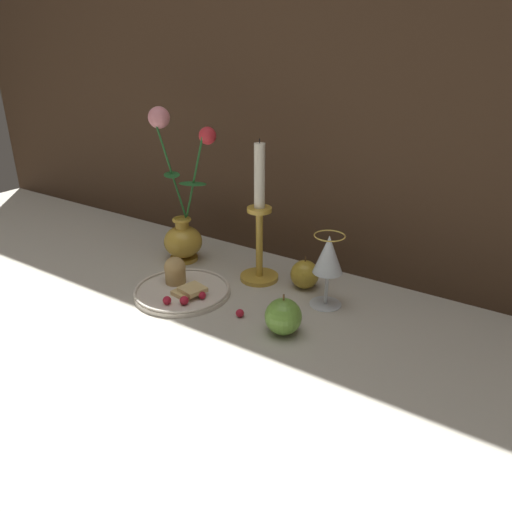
# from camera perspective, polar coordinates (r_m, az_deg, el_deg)

# --- Properties ---
(ground_plane) EXTENTS (2.40, 2.40, 0.00)m
(ground_plane) POSITION_cam_1_polar(r_m,az_deg,el_deg) (1.14, -2.64, -4.37)
(ground_plane) COLOR #B7B2A3
(ground_plane) RESTS_ON ground
(wall_back) EXTENTS (2.40, 0.04, 1.20)m
(wall_back) POSITION_cam_1_polar(r_m,az_deg,el_deg) (1.23, 4.94, 26.65)
(wall_back) COLOR #422D1E
(wall_back) RESTS_ON ground_plane
(vase) EXTENTS (0.20, 0.10, 0.38)m
(vase) POSITION_cam_1_polar(r_m,az_deg,el_deg) (1.29, -8.52, 4.24)
(vase) COLOR gold
(vase) RESTS_ON ground_plane
(plate_with_pastries) EXTENTS (0.22, 0.22, 0.07)m
(plate_with_pastries) POSITION_cam_1_polar(r_m,az_deg,el_deg) (1.15, -8.57, -3.50)
(plate_with_pastries) COLOR silver
(plate_with_pastries) RESTS_ON ground_plane
(wine_glass) EXTENTS (0.07, 0.07, 0.16)m
(wine_glass) POSITION_cam_1_polar(r_m,az_deg,el_deg) (1.06, 8.26, -0.19)
(wine_glass) COLOR silver
(wine_glass) RESTS_ON ground_plane
(candlestick) EXTENTS (0.09, 0.09, 0.34)m
(candlestick) POSITION_cam_1_polar(r_m,az_deg,el_deg) (1.16, 0.39, 3.17)
(candlestick) COLOR gold
(candlestick) RESTS_ON ground_plane
(apple_beside_vase) EXTENTS (0.07, 0.07, 0.09)m
(apple_beside_vase) POSITION_cam_1_polar(r_m,az_deg,el_deg) (0.98, 3.14, -6.93)
(apple_beside_vase) COLOR #669938
(apple_beside_vase) RESTS_ON ground_plane
(apple_near_glass) EXTENTS (0.07, 0.07, 0.08)m
(apple_near_glass) POSITION_cam_1_polar(r_m,az_deg,el_deg) (1.16, 5.59, -2.10)
(apple_near_glass) COLOR #B2932D
(apple_near_glass) RESTS_ON ground_plane
(berry_near_plate) EXTENTS (0.02, 0.02, 0.02)m
(berry_near_plate) POSITION_cam_1_polar(r_m,az_deg,el_deg) (1.05, -1.85, -6.54)
(berry_near_plate) COLOR #AD192D
(berry_near_plate) RESTS_ON ground_plane
(berry_front_center) EXTENTS (0.02, 0.02, 0.02)m
(berry_front_center) POSITION_cam_1_polar(r_m,az_deg,el_deg) (1.06, 3.51, -6.25)
(berry_front_center) COLOR #AD192D
(berry_front_center) RESTS_ON ground_plane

